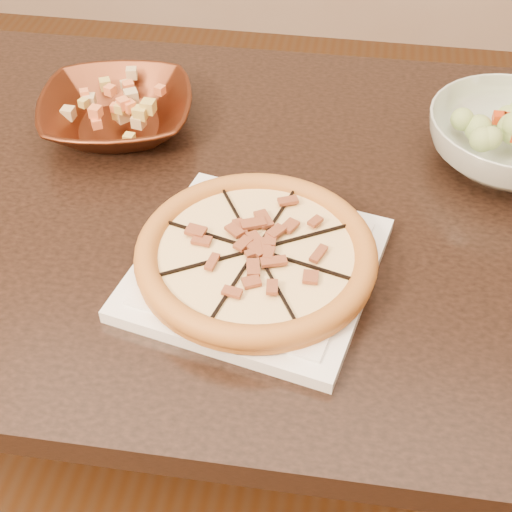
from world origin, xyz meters
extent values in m
cube|color=#422A18|center=(0.00, 0.00, -0.01)|extent=(4.00, 4.00, 0.02)
cube|color=black|center=(0.09, 0.06, 0.73)|extent=(1.30, 0.84, 0.04)
cylinder|color=black|center=(-0.47, 0.39, 0.35)|extent=(0.07, 0.07, 0.71)
cube|color=white|center=(0.17, -0.09, 0.76)|extent=(0.33, 0.33, 0.02)
cube|color=white|center=(0.17, -0.09, 0.77)|extent=(0.28, 0.28, 0.00)
cylinder|color=orange|center=(0.17, -0.09, 0.78)|extent=(0.29, 0.29, 0.01)
torus|color=orange|center=(0.17, -0.09, 0.79)|extent=(0.30, 0.30, 0.03)
cylinder|color=#FFF4AF|center=(0.17, -0.09, 0.79)|extent=(0.24, 0.24, 0.01)
cube|color=black|center=(0.17, -0.09, 0.79)|extent=(0.08, 0.28, 0.01)
cube|color=black|center=(0.17, -0.09, 0.79)|extent=(0.15, 0.25, 0.01)
cube|color=black|center=(0.17, -0.09, 0.79)|extent=(0.28, 0.08, 0.01)
cube|color=black|center=(0.17, -0.09, 0.79)|extent=(0.25, 0.15, 0.01)
cube|color=#974F2C|center=(0.19, -0.10, 0.79)|extent=(0.03, 0.02, 0.00)
cube|color=#974F2C|center=(0.22, -0.09, 0.79)|extent=(0.02, 0.01, 0.00)
cube|color=#974F2C|center=(0.24, -0.08, 0.79)|extent=(0.03, 0.02, 0.00)
cube|color=#974F2C|center=(0.20, -0.08, 0.79)|extent=(0.03, 0.02, 0.00)
cube|color=#974F2C|center=(0.21, -0.06, 0.79)|extent=(0.03, 0.03, 0.00)
cube|color=#974F2C|center=(0.22, -0.03, 0.79)|extent=(0.03, 0.03, 0.00)
cube|color=#974F2C|center=(0.18, -0.06, 0.79)|extent=(0.02, 0.03, 0.00)
cube|color=#974F2C|center=(0.18, -0.03, 0.79)|extent=(0.02, 0.03, 0.00)
cube|color=#974F2C|center=(0.17, 0.00, 0.79)|extent=(0.01, 0.02, 0.00)
cube|color=#974F2C|center=(0.16, -0.05, 0.79)|extent=(0.02, 0.03, 0.00)
cube|color=#974F2C|center=(0.13, -0.03, 0.79)|extent=(0.02, 0.03, 0.00)
cube|color=#974F2C|center=(0.15, -0.07, 0.79)|extent=(0.03, 0.03, 0.00)
cube|color=#974F2C|center=(0.13, -0.06, 0.79)|extent=(0.03, 0.03, 0.00)
cube|color=#974F2C|center=(0.09, -0.06, 0.79)|extent=(0.03, 0.02, 0.00)
cube|color=#974F2C|center=(0.14, -0.09, 0.79)|extent=(0.03, 0.02, 0.00)
cube|color=#974F2C|center=(0.11, -0.10, 0.79)|extent=(0.03, 0.02, 0.00)
cube|color=#974F2C|center=(0.08, -0.12, 0.79)|extent=(0.03, 0.02, 0.00)
cube|color=#974F2C|center=(0.13, -0.12, 0.79)|extent=(0.03, 0.02, 0.00)
cube|color=#974F2C|center=(0.12, -0.14, 0.79)|extent=(0.03, 0.03, 0.00)
cube|color=#974F2C|center=(0.16, -0.11, 0.79)|extent=(0.02, 0.03, 0.00)
cube|color=#974F2C|center=(0.15, -0.14, 0.79)|extent=(0.02, 0.03, 0.00)
cube|color=#974F2C|center=(0.16, -0.17, 0.79)|extent=(0.02, 0.03, 0.00)
cube|color=#974F2C|center=(0.17, -0.12, 0.79)|extent=(0.02, 0.03, 0.00)
cube|color=#974F2C|center=(0.19, -0.15, 0.79)|extent=(0.02, 0.03, 0.00)
cube|color=#974F2C|center=(0.22, -0.16, 0.79)|extent=(0.03, 0.03, 0.00)
cube|color=#974F2C|center=(0.20, -0.12, 0.79)|extent=(0.03, 0.03, 0.00)
cube|color=#974F2C|center=(0.23, -0.13, 0.79)|extent=(0.03, 0.02, 0.00)
imported|color=#572816|center=(-0.09, 0.18, 0.78)|extent=(0.28, 0.28, 0.06)
cube|color=tan|center=(-0.09, 0.18, 0.82)|extent=(0.03, 0.03, 0.03)
cube|color=orange|center=(-0.08, 0.19, 0.82)|extent=(0.03, 0.03, 0.03)
cube|color=gold|center=(-0.06, 0.20, 0.82)|extent=(0.03, 0.03, 0.03)
cube|color=tan|center=(-0.06, 0.22, 0.82)|extent=(0.03, 0.03, 0.03)
cube|color=orange|center=(-0.09, 0.19, 0.82)|extent=(0.03, 0.03, 0.03)
cube|color=gold|center=(-0.08, 0.21, 0.82)|extent=(0.03, 0.03, 0.03)
cube|color=tan|center=(-0.09, 0.22, 0.82)|extent=(0.03, 0.03, 0.03)
cube|color=orange|center=(-0.09, 0.19, 0.82)|extent=(0.03, 0.03, 0.03)
cube|color=gold|center=(-0.10, 0.20, 0.82)|extent=(0.03, 0.03, 0.03)
cube|color=tan|center=(-0.11, 0.21, 0.82)|extent=(0.03, 0.03, 0.03)
cube|color=orange|center=(-0.13, 0.21, 0.82)|extent=(0.03, 0.03, 0.03)
cube|color=gold|center=(-0.10, 0.19, 0.82)|extent=(0.03, 0.03, 0.03)
cube|color=tan|center=(-0.12, 0.19, 0.82)|extent=(0.03, 0.03, 0.03)
cube|color=orange|center=(-0.13, 0.18, 0.82)|extent=(0.03, 0.03, 0.03)
cube|color=gold|center=(-0.09, 0.18, 0.82)|extent=(0.03, 0.03, 0.03)
cube|color=tan|center=(-0.11, 0.17, 0.82)|extent=(0.03, 0.03, 0.03)
cube|color=orange|center=(-0.11, 0.16, 0.82)|extent=(0.03, 0.03, 0.03)
cube|color=gold|center=(-0.11, 0.14, 0.82)|extent=(0.03, 0.03, 0.03)
cube|color=tan|center=(-0.09, 0.17, 0.82)|extent=(0.03, 0.03, 0.03)
cube|color=orange|center=(-0.09, 0.16, 0.82)|extent=(0.03, 0.03, 0.03)
cube|color=gold|center=(-0.08, 0.14, 0.82)|extent=(0.03, 0.03, 0.03)
cube|color=tan|center=(-0.09, 0.18, 0.82)|extent=(0.03, 0.03, 0.03)
cube|color=orange|center=(-0.08, 0.17, 0.82)|extent=(0.03, 0.03, 0.03)
cube|color=gold|center=(-0.06, 0.17, 0.82)|extent=(0.03, 0.03, 0.03)
cube|color=tan|center=(-0.04, 0.17, 0.82)|extent=(0.03, 0.03, 0.03)
imported|color=silver|center=(0.50, 0.19, 0.79)|extent=(0.28, 0.28, 0.08)
sphere|color=#B6D376|center=(0.47, 0.21, 0.84)|extent=(0.04, 0.04, 0.04)
sphere|color=#B6D376|center=(0.48, 0.18, 0.84)|extent=(0.04, 0.04, 0.04)
cube|color=#BD340D|center=(0.48, 0.23, 0.84)|extent=(0.02, 0.02, 0.01)
cube|color=#BD340D|center=(0.46, 0.19, 0.84)|extent=(0.02, 0.02, 0.01)
camera|label=1|loc=(0.27, -0.71, 1.39)|focal=50.00mm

